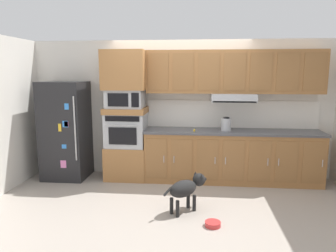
# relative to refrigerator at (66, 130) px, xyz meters

# --- Properties ---
(ground_plane) EXTENTS (9.60, 9.60, 0.00)m
(ground_plane) POSITION_rel_refrigerator_xyz_m (2.07, -0.68, -0.88)
(ground_plane) COLOR #9E9389
(back_kitchen_wall) EXTENTS (6.20, 0.12, 2.50)m
(back_kitchen_wall) POSITION_rel_refrigerator_xyz_m (2.07, 0.43, 0.37)
(back_kitchen_wall) COLOR silver
(back_kitchen_wall) RESTS_ON ground
(side_panel_left) EXTENTS (0.12, 7.10, 2.50)m
(side_panel_left) POSITION_rel_refrigerator_xyz_m (-0.73, -0.68, 0.37)
(side_panel_left) COLOR silver
(side_panel_left) RESTS_ON ground
(refrigerator) EXTENTS (0.76, 0.73, 1.76)m
(refrigerator) POSITION_rel_refrigerator_xyz_m (0.00, 0.00, 0.00)
(refrigerator) COLOR black
(refrigerator) RESTS_ON ground
(oven_base_cabinet) EXTENTS (0.74, 0.62, 0.60)m
(oven_base_cabinet) POSITION_rel_refrigerator_xyz_m (1.11, 0.07, -0.58)
(oven_base_cabinet) COLOR #996638
(oven_base_cabinet) RESTS_ON ground
(built_in_oven) EXTENTS (0.70, 0.62, 0.60)m
(built_in_oven) POSITION_rel_refrigerator_xyz_m (1.11, 0.07, 0.02)
(built_in_oven) COLOR #A8AAAF
(built_in_oven) RESTS_ON oven_base_cabinet
(appliance_mid_shelf) EXTENTS (0.74, 0.62, 0.10)m
(appliance_mid_shelf) POSITION_rel_refrigerator_xyz_m (1.11, 0.07, 0.37)
(appliance_mid_shelf) COLOR #996638
(appliance_mid_shelf) RESTS_ON built_in_oven
(microwave) EXTENTS (0.64, 0.54, 0.32)m
(microwave) POSITION_rel_refrigerator_xyz_m (1.11, 0.07, 0.58)
(microwave) COLOR #A8AAAF
(microwave) RESTS_ON appliance_mid_shelf
(appliance_upper_cabinet) EXTENTS (0.74, 0.62, 0.68)m
(appliance_upper_cabinet) POSITION_rel_refrigerator_xyz_m (1.11, 0.07, 1.08)
(appliance_upper_cabinet) COLOR #996638
(appliance_upper_cabinet) RESTS_ON microwave
(lower_cabinet_run) EXTENTS (3.04, 0.63, 0.88)m
(lower_cabinet_run) POSITION_rel_refrigerator_xyz_m (3.00, 0.07, -0.44)
(lower_cabinet_run) COLOR #996638
(lower_cabinet_run) RESTS_ON ground
(countertop_slab) EXTENTS (3.08, 0.64, 0.04)m
(countertop_slab) POSITION_rel_refrigerator_xyz_m (3.00, 0.07, 0.02)
(countertop_slab) COLOR #4C4C51
(countertop_slab) RESTS_ON lower_cabinet_run
(backsplash_panel) EXTENTS (3.08, 0.02, 0.50)m
(backsplash_panel) POSITION_rel_refrigerator_xyz_m (3.00, 0.36, 0.29)
(backsplash_panel) COLOR silver
(backsplash_panel) RESTS_ON countertop_slab
(upper_cabinet_with_hood) EXTENTS (3.04, 0.48, 0.88)m
(upper_cabinet_with_hood) POSITION_rel_refrigerator_xyz_m (3.00, 0.19, 1.02)
(upper_cabinet_with_hood) COLOR #996638
(upper_cabinet_with_hood) RESTS_ON backsplash_panel
(screwdriver) EXTENTS (0.13, 0.12, 0.03)m
(screwdriver) POSITION_rel_refrigerator_xyz_m (2.35, -0.05, 0.05)
(screwdriver) COLOR yellow
(screwdriver) RESTS_ON countertop_slab
(electric_kettle) EXTENTS (0.17, 0.17, 0.24)m
(electric_kettle) POSITION_rel_refrigerator_xyz_m (2.89, 0.02, 0.15)
(electric_kettle) COLOR #A8AAAF
(electric_kettle) RESTS_ON countertop_slab
(dog) EXTENTS (0.60, 0.59, 0.52)m
(dog) POSITION_rel_refrigerator_xyz_m (2.26, -1.25, -0.54)
(dog) COLOR black
(dog) RESTS_ON ground
(dog_food_bowl) EXTENTS (0.20, 0.20, 0.06)m
(dog_food_bowl) POSITION_rel_refrigerator_xyz_m (2.61, -1.67, -0.85)
(dog_food_bowl) COLOR red
(dog_food_bowl) RESTS_ON ground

